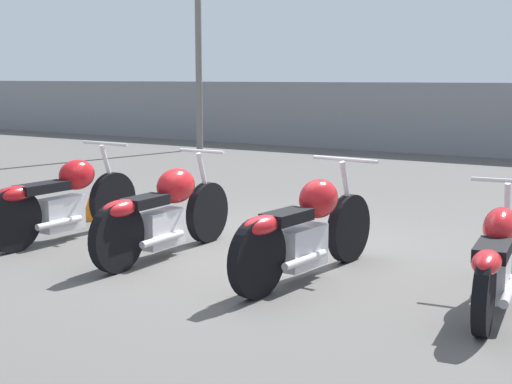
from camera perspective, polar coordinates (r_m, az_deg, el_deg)
name	(u,v)px	position (r m, az deg, el deg)	size (l,w,h in m)	color
ground_plane	(264,252)	(7.37, 0.65, -4.83)	(60.00, 60.00, 0.00)	#514F4C
fence_back	(502,121)	(16.66, 19.08, 5.40)	(40.00, 0.04, 1.66)	gray
motorcycle_slot_0	(64,200)	(8.11, -15.15, -0.59)	(0.71, 2.10, 1.04)	black
motorcycle_slot_1	(164,212)	(7.16, -7.34, -1.60)	(0.56, 2.10, 1.03)	black
motorcycle_slot_2	(306,229)	(6.32, 4.01, -3.00)	(0.70, 2.13, 1.03)	black
motorcycle_slot_3	(497,257)	(5.85, 18.69, -4.97)	(0.61, 1.98, 0.94)	black
traffic_cone_near	(93,204)	(9.22, -12.92, -0.94)	(0.31, 0.31, 0.40)	orange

